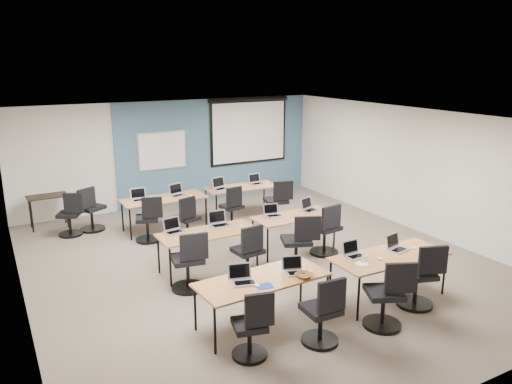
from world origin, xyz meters
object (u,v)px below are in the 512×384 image
utility_table (47,200)px  training_table_front_right (390,258)px  task_chair_4 (189,266)px  laptop_8 (139,197)px  spare_chair_b (71,218)px  laptop_6 (273,213)px  laptop_0 (242,278)px  task_chair_1 (323,316)px  task_chair_11 (278,205)px  task_chair_8 (149,223)px  task_chair_6 (299,247)px  laptop_3 (396,246)px  task_chair_10 (232,210)px  laptop_9 (177,193)px  training_table_mid_right (294,218)px  projector_screen (249,127)px  laptop_1 (295,269)px  training_table_front_left (262,281)px  task_chair_5 (249,256)px  task_chair_3 (420,281)px  laptop_2 (354,252)px  training_table_mid_left (208,234)px  task_chair_0 (252,331)px  task_chair_7 (326,233)px  task_chair_9 (187,222)px  task_chair_2 (387,300)px  laptop_11 (256,181)px  training_table_back_left (164,200)px  laptop_5 (219,222)px  training_table_back_right (241,189)px  laptop_10 (220,186)px  whiteboard (162,151)px

utility_table → training_table_front_right: bearing=-57.9°
task_chair_4 → laptop_8: 3.26m
spare_chair_b → laptop_6: bearing=-14.4°
laptop_0 → task_chair_1: bearing=-31.7°
task_chair_11 → utility_table: (-4.69, 2.25, 0.21)m
laptop_0 → task_chair_8: task_chair_8 is taller
task_chair_6 → laptop_3: bearing=-36.9°
task_chair_8 → task_chair_10: 1.94m
task_chair_1 → laptop_9: same height
training_table_front_right → task_chair_1: (-1.71, -0.59, -0.28)m
training_table_front_right → training_table_mid_right: 2.47m
projector_screen → laptop_1: bearing=-112.8°
training_table_front_left → spare_chair_b: 5.56m
task_chair_5 → task_chair_6: bearing=-12.3°
laptop_9 → task_chair_10: (1.05, -0.66, -0.39)m
task_chair_3 → laptop_2: bearing=155.7°
task_chair_11 → task_chair_10: bearing=-179.6°
training_table_front_right → training_table_mid_left: 3.15m
utility_table → projector_screen: bearing=2.2°
training_table_front_right → laptop_8: laptop_8 is taller
laptop_3 → projector_screen: bearing=70.4°
task_chair_0 → utility_table: task_chair_0 is taller
laptop_2 → task_chair_0: bearing=-164.3°
projector_screen → training_table_mid_left: (-3.15, -4.33, -1.20)m
task_chair_3 → task_chair_7: task_chair_7 is taller
laptop_8 → task_chair_9: (0.72, -0.98, -0.40)m
laptop_9 → spare_chair_b: (-2.24, 0.51, -0.39)m
task_chair_6 → task_chair_5: bearing=-164.4°
task_chair_10 → laptop_0: bearing=-122.9°
task_chair_2 → laptop_8: size_ratio=3.07×
task_chair_6 → laptop_11: 3.62m
training_table_front_left → utility_table: 6.44m
projector_screen → laptop_0: bearing=-118.9°
task_chair_11 → training_table_front_left: bearing=-109.8°
training_table_back_left → laptop_1: size_ratio=6.18×
projector_screen → utility_table: size_ratio=2.80×
training_table_front_left → laptop_5: laptop_5 is taller
projector_screen → task_chair_2: projector_screen is taller
training_table_back_left → task_chair_2: task_chair_2 is taller
laptop_5 → task_chair_7: size_ratio=0.33×
training_table_back_right → laptop_3: bearing=-83.5°
training_table_mid_left → task_chair_2: 3.38m
laptop_3 → laptop_10: (-0.85, 4.92, 0.00)m
utility_table → task_chair_8: bearing=-51.2°
laptop_0 → laptop_3: (2.74, -0.12, -0.00)m
laptop_5 → training_table_back_right: bearing=56.8°
task_chair_0 → laptop_0: bearing=86.3°
training_table_mid_right → laptop_9: (-1.51, 2.52, 0.11)m
laptop_2 → laptop_6: size_ratio=1.02×
whiteboard → laptop_9: size_ratio=3.74×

